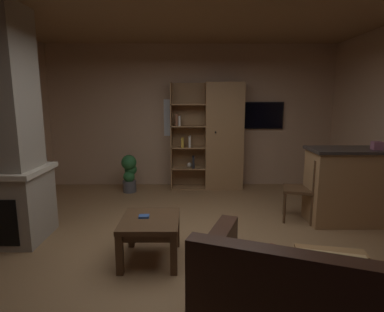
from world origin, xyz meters
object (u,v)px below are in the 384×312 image
(table_book_0, at_px, (144,216))
(potted_floor_plant, at_px, (129,172))
(kitchen_bar_counter, at_px, (360,186))
(tissue_box, at_px, (377,146))
(wall_mounted_tv, at_px, (259,115))
(leather_couch, at_px, (317,304))
(coffee_table, at_px, (150,226))
(dining_chair, at_px, (305,185))
(stone_fireplace, at_px, (2,139))
(bookshelf_cabinet, at_px, (219,137))

(table_book_0, distance_m, potted_floor_plant, 2.58)
(kitchen_bar_counter, bearing_deg, potted_floor_plant, 157.03)
(tissue_box, height_order, wall_mounted_tv, wall_mounted_tv)
(leather_couch, xyz_separation_m, coffee_table, (-1.32, 1.20, 0.07))
(dining_chair, bearing_deg, leather_couch, -107.87)
(table_book_0, bearing_deg, dining_chair, 26.57)
(stone_fireplace, height_order, table_book_0, stone_fireplace)
(stone_fireplace, relative_size, table_book_0, 25.11)
(bookshelf_cabinet, bearing_deg, dining_chair, -58.17)
(dining_chair, bearing_deg, wall_mounted_tv, 97.50)
(potted_floor_plant, bearing_deg, coffee_table, -74.23)
(tissue_box, bearing_deg, bookshelf_cabinet, 135.63)
(tissue_box, height_order, potted_floor_plant, tissue_box)
(potted_floor_plant, bearing_deg, stone_fireplace, -118.69)
(bookshelf_cabinet, distance_m, tissue_box, 2.72)
(potted_floor_plant, height_order, wall_mounted_tv, wall_mounted_tv)
(table_book_0, distance_m, dining_chair, 2.39)
(table_book_0, height_order, wall_mounted_tv, wall_mounted_tv)
(stone_fireplace, bearing_deg, kitchen_bar_counter, 6.31)
(bookshelf_cabinet, height_order, dining_chair, bookshelf_cabinet)
(tissue_box, bearing_deg, stone_fireplace, -175.03)
(stone_fireplace, distance_m, coffee_table, 2.08)
(dining_chair, relative_size, wall_mounted_tv, 0.98)
(kitchen_bar_counter, distance_m, coffee_table, 3.01)
(table_book_0, bearing_deg, coffee_table, -24.49)
(table_book_0, xyz_separation_m, wall_mounted_tv, (1.88, 3.01, 0.94))
(coffee_table, height_order, table_book_0, table_book_0)
(leather_couch, height_order, potted_floor_plant, leather_couch)
(table_book_0, relative_size, dining_chair, 0.12)
(tissue_box, bearing_deg, leather_couch, -127.08)
(leather_couch, bearing_deg, dining_chair, 72.13)
(table_book_0, bearing_deg, wall_mounted_tv, 57.97)
(bookshelf_cabinet, xyz_separation_m, wall_mounted_tv, (0.82, 0.21, 0.41))
(table_book_0, relative_size, potted_floor_plant, 0.15)
(tissue_box, xyz_separation_m, wall_mounted_tv, (-1.12, 2.11, 0.30))
(tissue_box, xyz_separation_m, leather_couch, (-1.61, -2.13, -0.82))
(leather_couch, xyz_separation_m, wall_mounted_tv, (0.49, 4.24, 1.12))
(bookshelf_cabinet, height_order, wall_mounted_tv, bookshelf_cabinet)
(stone_fireplace, bearing_deg, tissue_box, 4.97)
(tissue_box, relative_size, table_book_0, 1.08)
(bookshelf_cabinet, xyz_separation_m, coffee_table, (-0.99, -2.83, -0.64))
(tissue_box, distance_m, leather_couch, 2.79)
(stone_fireplace, distance_m, leather_couch, 3.70)
(stone_fireplace, distance_m, table_book_0, 1.97)
(stone_fireplace, bearing_deg, wall_mounted_tv, 34.82)
(tissue_box, bearing_deg, kitchen_bar_counter, 137.62)
(tissue_box, relative_size, coffee_table, 0.17)
(table_book_0, xyz_separation_m, dining_chair, (2.14, 1.07, 0.05))
(potted_floor_plant, xyz_separation_m, wall_mounted_tv, (2.52, 0.51, 1.03))
(kitchen_bar_counter, bearing_deg, dining_chair, 174.65)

